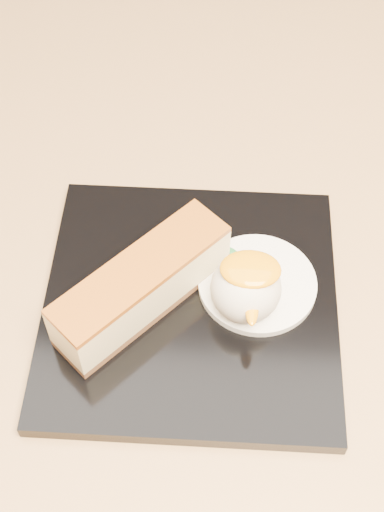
# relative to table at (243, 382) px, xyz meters

# --- Properties ---
(table) EXTENTS (0.80, 0.80, 0.72)m
(table) POSITION_rel_table_xyz_m (0.00, 0.00, 0.00)
(table) COLOR black
(table) RESTS_ON ground
(dessert_plate) EXTENTS (0.22, 0.22, 0.01)m
(dessert_plate) POSITION_rel_table_xyz_m (-0.05, -0.02, 0.16)
(dessert_plate) COLOR black
(dessert_plate) RESTS_ON table
(cheesecake) EXTENTS (0.13, 0.13, 0.05)m
(cheesecake) POSITION_rel_table_xyz_m (-0.08, -0.02, 0.19)
(cheesecake) COLOR brown
(cheesecake) RESTS_ON dessert_plate
(cream_smear) EXTENTS (0.09, 0.09, 0.01)m
(cream_smear) POSITION_rel_table_xyz_m (0.00, -0.00, 0.17)
(cream_smear) COLOR white
(cream_smear) RESTS_ON dessert_plate
(ice_cream_scoop) EXTENTS (0.05, 0.05, 0.05)m
(ice_cream_scoop) POSITION_rel_table_xyz_m (-0.01, -0.02, 0.19)
(ice_cream_scoop) COLOR white
(ice_cream_scoop) RESTS_ON cream_smear
(mango_sauce) EXTENTS (0.04, 0.03, 0.01)m
(mango_sauce) POSITION_rel_table_xyz_m (-0.01, -0.02, 0.21)
(mango_sauce) COLOR #FF9F08
(mango_sauce) RESTS_ON ice_cream_scoop
(mint_sprig) EXTENTS (0.03, 0.02, 0.00)m
(mint_sprig) POSITION_rel_table_xyz_m (-0.03, 0.02, 0.17)
(mint_sprig) COLOR #2A823A
(mint_sprig) RESTS_ON cream_smear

